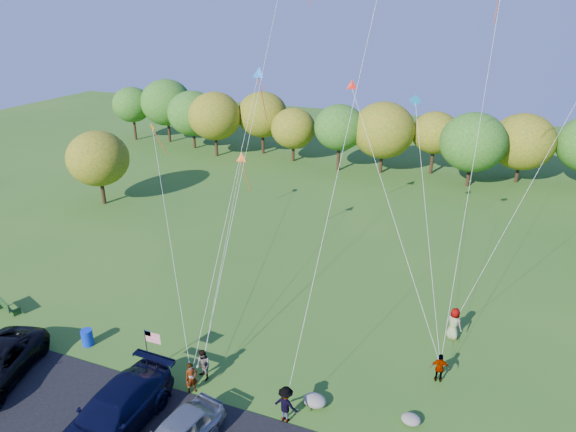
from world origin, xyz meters
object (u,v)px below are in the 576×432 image
at_px(park_bench, 5,305).
at_px(trash_barrel, 87,337).
at_px(flyer_b, 203,365).
at_px(flyer_c, 286,404).
at_px(minivan_navy, 113,413).
at_px(flyer_d, 440,368).
at_px(flyer_e, 454,324).
at_px(flyer_a, 191,378).

relative_size(park_bench, trash_barrel, 1.92).
bearing_deg(trash_barrel, flyer_b, -0.11).
height_order(flyer_c, trash_barrel, flyer_c).
bearing_deg(flyer_b, minivan_navy, -82.75).
bearing_deg(park_bench, flyer_d, 29.58).
xyz_separation_m(flyer_c, flyer_e, (6.43, 9.28, 0.05)).
height_order(flyer_e, trash_barrel, flyer_e).
xyz_separation_m(minivan_navy, flyer_d, (12.94, 8.72, -0.20)).
xyz_separation_m(flyer_b, flyer_c, (4.91, -1.04, 0.07)).
bearing_deg(flyer_b, flyer_e, 66.30).
bearing_deg(trash_barrel, flyer_c, -4.88).
xyz_separation_m(flyer_a, flyer_b, (0.03, 1.04, 0.02)).
distance_m(flyer_e, park_bench, 26.76).
bearing_deg(flyer_a, flyer_c, -50.71).
distance_m(minivan_navy, park_bench, 13.41).
bearing_deg(minivan_navy, flyer_a, 62.55).
bearing_deg(flyer_d, park_bench, -2.02).
distance_m(minivan_navy, flyer_e, 18.33).
xyz_separation_m(park_bench, trash_barrel, (6.87, -0.59, -0.08)).
bearing_deg(flyer_c, flyer_a, 6.96).
distance_m(minivan_navy, trash_barrel, 7.13).
bearing_deg(flyer_e, flyer_c, 82.82).
distance_m(flyer_a, flyer_c, 4.94).
bearing_deg(flyer_a, minivan_navy, -169.26).
xyz_separation_m(minivan_navy, flyer_e, (13.22, 12.69, -0.04)).
relative_size(minivan_navy, flyer_c, 3.54).
distance_m(park_bench, trash_barrel, 6.90).
distance_m(flyer_b, trash_barrel, 7.44).
bearing_deg(flyer_e, flyer_d, 113.45).
relative_size(flyer_a, flyer_b, 0.98).
xyz_separation_m(minivan_navy, park_bench, (-12.42, 5.05, -0.45)).
xyz_separation_m(flyer_d, flyer_e, (0.28, 3.97, 0.17)).
height_order(flyer_d, flyer_e, flyer_e).
bearing_deg(flyer_e, minivan_navy, 71.32).
distance_m(flyer_b, flyer_c, 5.02).
bearing_deg(flyer_b, park_bench, -152.17).
bearing_deg(flyer_a, trash_barrel, 121.19).
bearing_deg(minivan_navy, flyer_c, 27.72).
xyz_separation_m(flyer_b, trash_barrel, (-7.43, 0.01, -0.37)).
height_order(minivan_navy, flyer_a, minivan_navy).
distance_m(flyer_c, flyer_e, 11.29).
height_order(flyer_c, park_bench, flyer_c).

